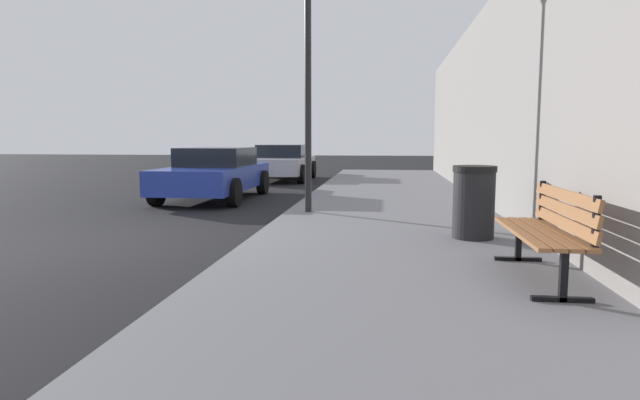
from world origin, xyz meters
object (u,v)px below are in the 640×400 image
car_silver (282,162)px  car_blue (215,173)px  bench (549,226)px  street_lamp (308,39)px  trash_bin (474,202)px

car_silver → car_blue: bearing=85.5°
bench → street_lamp: (-2.97, 4.43, 2.60)m
street_lamp → trash_bin: bearing=-41.9°
street_lamp → bench: bearing=-56.2°
bench → car_silver: bearing=110.9°
trash_bin → car_blue: (-5.37, 5.41, 0.00)m
bench → street_lamp: bearing=123.7°
car_blue → street_lamp: bearing=132.0°
trash_bin → street_lamp: 4.36m
trash_bin → car_blue: bearing=134.8°
street_lamp → car_silver: bearing=103.8°
car_blue → bench: bearing=127.4°
bench → trash_bin: 2.13m
street_lamp → car_blue: bearing=132.0°
street_lamp → car_blue: size_ratio=1.05×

